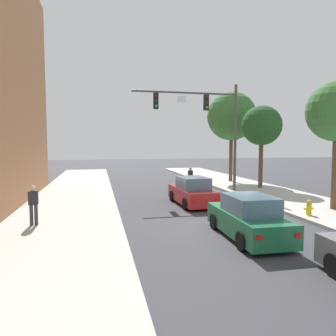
{
  "coord_description": "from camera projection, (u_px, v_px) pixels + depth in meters",
  "views": [
    {
      "loc": [
        -4.92,
        -11.38,
        3.44
      ],
      "look_at": [
        -0.77,
        6.86,
        2.0
      ],
      "focal_mm": 32.65,
      "sensor_mm": 36.0,
      "label": 1
    }
  ],
  "objects": [
    {
      "name": "street_tree_third",
      "position": [
        231.0,
        116.0,
        27.27
      ],
      "size": [
        4.35,
        4.35,
        7.99
      ],
      "color": "brown",
      "rests_on": "sidewalk_right"
    },
    {
      "name": "ground_plane",
      "position": [
        224.0,
        229.0,
        12.42
      ],
      "size": [
        120.0,
        120.0,
        0.0
      ],
      "primitive_type": "plane",
      "color": "#38383D"
    },
    {
      "name": "car_following_green",
      "position": [
        248.0,
        218.0,
        11.24
      ],
      "size": [
        1.93,
        4.29,
        1.6
      ],
      "color": "#1E663D",
      "rests_on": "ground"
    },
    {
      "name": "car_lead_red",
      "position": [
        192.0,
        192.0,
        17.47
      ],
      "size": [
        1.95,
        4.3,
        1.6
      ],
      "color": "#B21E1E",
      "rests_on": "ground"
    },
    {
      "name": "fire_hydrant",
      "position": [
        309.0,
        207.0,
        14.26
      ],
      "size": [
        0.48,
        0.24,
        0.72
      ],
      "color": "gold",
      "rests_on": "sidewalk_right"
    },
    {
      "name": "street_tree_second",
      "position": [
        262.0,
        126.0,
        23.05
      ],
      "size": [
        3.0,
        3.0,
        6.23
      ],
      "color": "brown",
      "rests_on": "sidewalk_right"
    },
    {
      "name": "pedestrian_sidewalk_left_walker",
      "position": [
        33.0,
        203.0,
        12.42
      ],
      "size": [
        0.36,
        0.22,
        1.64
      ],
      "color": "#333338",
      "rests_on": "sidewalk_left"
    },
    {
      "name": "sidewalk_left",
      "position": [
        55.0,
        238.0,
        10.97
      ],
      "size": [
        5.0,
        60.0,
        0.15
      ],
      "primitive_type": "cube",
      "color": "#B2AFA8",
      "rests_on": "ground"
    },
    {
      "name": "traffic_signal_mast",
      "position": [
        207.0,
        116.0,
        21.15
      ],
      "size": [
        7.47,
        0.38,
        7.5
      ],
      "color": "#514C47",
      "rests_on": "sidewalk_right"
    },
    {
      "name": "pedestrian_crossing_road",
      "position": [
        190.0,
        177.0,
        24.03
      ],
      "size": [
        0.36,
        0.22,
        1.64
      ],
      "color": "#232847",
      "rests_on": "ground"
    }
  ]
}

